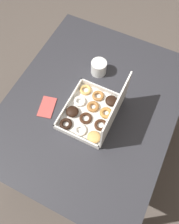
{
  "coord_description": "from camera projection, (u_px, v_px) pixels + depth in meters",
  "views": [
    {
      "loc": [
        0.52,
        0.24,
        1.82
      ],
      "look_at": [
        0.06,
        0.02,
        0.76
      ],
      "focal_mm": 35.0,
      "sensor_mm": 36.0,
      "label": 1
    }
  ],
  "objects": [
    {
      "name": "dining_table",
      "position": [
        91.0,
        111.0,
        1.31
      ],
      "size": [
        1.14,
        0.92,
        0.74
      ],
      "color": "#2D2D33",
      "rests_on": "ground_plane"
    },
    {
      "name": "coffee_mug",
      "position": [
        99.0,
        67.0,
        1.28
      ],
      "size": [
        0.09,
        0.09,
        0.09
      ],
      "color": "white",
      "rests_on": "dining_table"
    },
    {
      "name": "ground_plane",
      "position": [
        91.0,
        144.0,
        1.89
      ],
      "size": [
        8.0,
        8.0,
        0.0
      ],
      "primitive_type": "plane",
      "color": "#564C44"
    },
    {
      "name": "paper_napkin",
      "position": [
        47.0,
        107.0,
        1.21
      ],
      "size": [
        0.14,
        0.11,
        0.01
      ],
      "color": "#CC4C47",
      "rests_on": "dining_table"
    },
    {
      "name": "donut_box",
      "position": [
        95.0,
        112.0,
        1.15
      ],
      "size": [
        0.33,
        0.27,
        0.27
      ],
      "color": "silver",
      "rests_on": "dining_table"
    }
  ]
}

